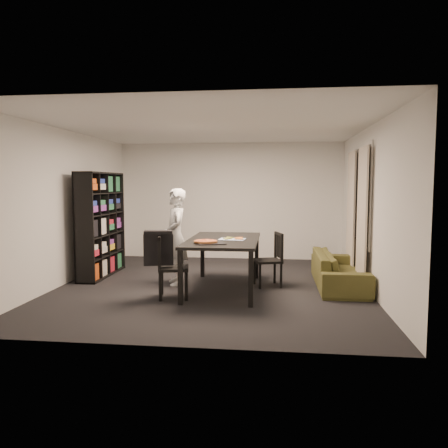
# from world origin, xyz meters

# --- Properties ---
(room) EXTENTS (5.01, 5.51, 2.61)m
(room) POSITION_xyz_m (0.00, 0.00, 1.30)
(room) COLOR black
(room) RESTS_ON ground
(window_pane) EXTENTS (0.02, 1.40, 1.60)m
(window_pane) POSITION_xyz_m (2.48, 0.60, 1.50)
(window_pane) COLOR black
(window_pane) RESTS_ON room
(window_frame) EXTENTS (0.03, 1.52, 1.72)m
(window_frame) POSITION_xyz_m (2.48, 0.60, 1.50)
(window_frame) COLOR white
(window_frame) RESTS_ON room
(curtain_left) EXTENTS (0.03, 0.70, 2.25)m
(curtain_left) POSITION_xyz_m (2.40, 0.08, 1.15)
(curtain_left) COLOR beige
(curtain_left) RESTS_ON room
(curtain_right) EXTENTS (0.03, 0.70, 2.25)m
(curtain_right) POSITION_xyz_m (2.40, 1.12, 1.15)
(curtain_right) COLOR beige
(curtain_right) RESTS_ON room
(bookshelf) EXTENTS (0.35, 1.50, 1.90)m
(bookshelf) POSITION_xyz_m (-2.16, 0.60, 0.95)
(bookshelf) COLOR black
(bookshelf) RESTS_ON room
(dining_table) EXTENTS (1.09, 1.97, 0.82)m
(dining_table) POSITION_xyz_m (0.21, -0.25, 0.75)
(dining_table) COLOR black
(dining_table) RESTS_ON room
(chair_left) EXTENTS (0.52, 0.52, 0.94)m
(chair_left) POSITION_xyz_m (-0.55, -0.83, 0.53)
(chair_left) COLOR black
(chair_left) RESTS_ON room
(chair_right) EXTENTS (0.52, 0.52, 0.89)m
(chair_right) POSITION_xyz_m (0.99, 0.13, 0.51)
(chair_right) COLOR black
(chair_right) RESTS_ON room
(draped_jacket) EXTENTS (0.44, 0.26, 0.52)m
(draped_jacket) POSITION_xyz_m (-0.68, -0.86, 0.77)
(draped_jacket) COLOR black
(draped_jacket) RESTS_ON chair_left
(person) EXTENTS (0.57, 0.69, 1.61)m
(person) POSITION_xyz_m (-0.63, 0.05, 0.81)
(person) COLOR silver
(person) RESTS_ON room
(baking_tray) EXTENTS (0.48, 0.43, 0.01)m
(baking_tray) POSITION_xyz_m (0.10, -0.79, 0.83)
(baking_tray) COLOR black
(baking_tray) RESTS_ON dining_table
(pepperoni_pizza) EXTENTS (0.35, 0.35, 0.03)m
(pepperoni_pizza) POSITION_xyz_m (0.01, -0.77, 0.85)
(pepperoni_pizza) COLOR #9A582C
(pepperoni_pizza) RESTS_ON dining_table
(kitchen_towel) EXTENTS (0.43, 0.33, 0.01)m
(kitchen_towel) POSITION_xyz_m (0.36, -0.30, 0.82)
(kitchen_towel) COLOR silver
(kitchen_towel) RESTS_ON dining_table
(pizza_slices) EXTENTS (0.38, 0.32, 0.01)m
(pizza_slices) POSITION_xyz_m (0.38, -0.25, 0.84)
(pizza_slices) COLOR gold
(pizza_slices) RESTS_ON dining_table
(sofa) EXTENTS (0.75, 1.92, 0.56)m
(sofa) POSITION_xyz_m (2.08, 0.22, 0.28)
(sofa) COLOR #383816
(sofa) RESTS_ON room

